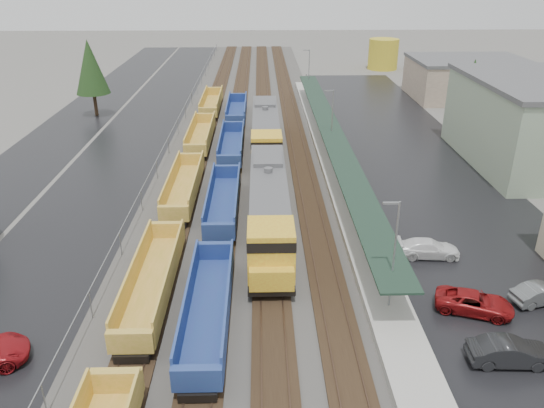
% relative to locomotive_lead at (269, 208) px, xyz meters
% --- Properties ---
extents(ballast_strip, '(20.00, 160.00, 0.08)m').
position_rel_locomotive_lead_xyz_m(ballast_strip, '(-2.00, 29.00, -2.51)').
color(ballast_strip, '#302D2B').
rests_on(ballast_strip, ground).
extents(trackbed, '(14.60, 160.00, 0.22)m').
position_rel_locomotive_lead_xyz_m(trackbed, '(-2.00, 29.00, -2.39)').
color(trackbed, black).
rests_on(trackbed, ground).
extents(west_parking_lot, '(10.00, 160.00, 0.02)m').
position_rel_locomotive_lead_xyz_m(west_parking_lot, '(-17.00, 29.00, -2.54)').
color(west_parking_lot, black).
rests_on(west_parking_lot, ground).
extents(west_road, '(9.00, 160.00, 0.02)m').
position_rel_locomotive_lead_xyz_m(west_road, '(-27.00, 29.00, -2.54)').
color(west_road, black).
rests_on(west_road, ground).
extents(east_commuter_lot, '(16.00, 100.00, 0.02)m').
position_rel_locomotive_lead_xyz_m(east_commuter_lot, '(17.00, 19.00, -2.54)').
color(east_commuter_lot, black).
rests_on(east_commuter_lot, ground).
extents(station_platform, '(3.00, 80.00, 8.00)m').
position_rel_locomotive_lead_xyz_m(station_platform, '(7.50, 19.01, -1.82)').
color(station_platform, '#9E9B93').
rests_on(station_platform, ground).
extents(chainlink_fence, '(0.08, 160.04, 2.02)m').
position_rel_locomotive_lead_xyz_m(chainlink_fence, '(-11.50, 27.44, -0.94)').
color(chainlink_fence, gray).
rests_on(chainlink_fence, ground).
extents(distant_hills, '(301.00, 140.00, 25.20)m').
position_rel_locomotive_lead_xyz_m(distant_hills, '(42.79, 179.69, -2.55)').
color(distant_hills, '#4B5A46').
rests_on(distant_hills, ground).
extents(tree_west_far, '(4.84, 4.84, 11.00)m').
position_rel_locomotive_lead_xyz_m(tree_west_far, '(-25.00, 39.00, 4.57)').
color(tree_west_far, '#332316').
rests_on(tree_west_far, ground).
extents(tree_east, '(4.40, 4.40, 10.00)m').
position_rel_locomotive_lead_xyz_m(tree_east, '(26.00, 27.00, 3.92)').
color(tree_east, '#332316').
rests_on(tree_east, ground).
extents(locomotive_lead, '(3.23, 21.31, 4.82)m').
position_rel_locomotive_lead_xyz_m(locomotive_lead, '(0.00, 0.00, 0.00)').
color(locomotive_lead, black).
rests_on(locomotive_lead, ground).
extents(locomotive_trail, '(3.23, 21.31, 4.82)m').
position_rel_locomotive_lead_xyz_m(locomotive_trail, '(0.00, 21.00, 0.00)').
color(locomotive_trail, black).
rests_on(locomotive_trail, ground).
extents(well_string_yellow, '(2.64, 96.98, 2.34)m').
position_rel_locomotive_lead_xyz_m(well_string_yellow, '(-8.00, -0.29, -1.38)').
color(well_string_yellow, '#B09931').
rests_on(well_string_yellow, ground).
extents(well_string_blue, '(2.66, 94.46, 2.36)m').
position_rel_locomotive_lead_xyz_m(well_string_blue, '(-4.00, -3.71, -1.38)').
color(well_string_blue, navy).
rests_on(well_string_blue, ground).
extents(storage_tank, '(6.25, 6.25, 6.25)m').
position_rel_locomotive_lead_xyz_m(storage_tank, '(25.68, 75.79, 0.58)').
color(storage_tank, gold).
rests_on(storage_tank, ground).
extents(parked_car_east_a, '(1.81, 4.72, 1.54)m').
position_rel_locomotive_lead_xyz_m(parked_car_east_a, '(13.26, -15.78, -1.78)').
color(parked_car_east_a, black).
rests_on(parked_car_east_a, ground).
extents(parked_car_east_b, '(3.81, 5.40, 1.37)m').
position_rel_locomotive_lead_xyz_m(parked_car_east_b, '(13.11, -10.86, -1.87)').
color(parked_car_east_b, maroon).
rests_on(parked_car_east_b, ground).
extents(parked_car_east_c, '(2.24, 4.89, 1.39)m').
position_rel_locomotive_lead_xyz_m(parked_car_east_c, '(12.22, -3.70, -1.86)').
color(parked_car_east_c, white).
rests_on(parked_car_east_c, ground).
extents(parked_car_east_e, '(2.47, 4.40, 1.37)m').
position_rel_locomotive_lead_xyz_m(parked_car_east_e, '(17.96, -9.96, -1.87)').
color(parked_car_east_e, '#535758').
rests_on(parked_car_east_e, ground).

